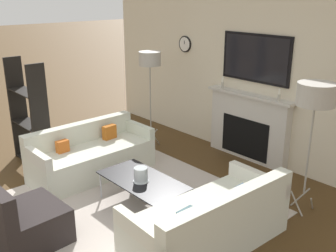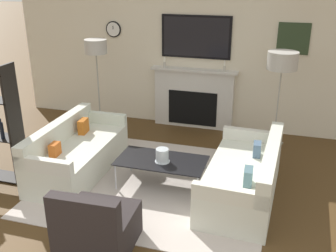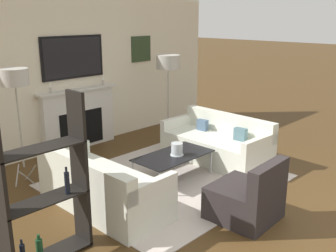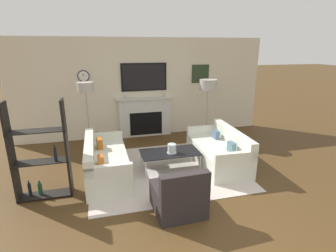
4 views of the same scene
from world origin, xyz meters
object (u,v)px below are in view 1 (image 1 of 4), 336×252
at_px(hurricane_candle, 141,175).
at_px(shelf_unit, 29,118).
at_px(armchair, 24,223).
at_px(couch_right, 209,223).
at_px(floor_lamp_left, 150,60).
at_px(floor_lamp_right, 316,96).
at_px(coffee_table, 143,181).
at_px(couch_left, 91,157).

xyz_separation_m(hurricane_candle, shelf_unit, (-2.34, -0.39, 0.28)).
xyz_separation_m(armchair, hurricane_candle, (0.28, 1.40, 0.21)).
height_order(couch_right, hurricane_candle, couch_right).
xyz_separation_m(couch_right, shelf_unit, (-3.43, -0.47, 0.48)).
relative_size(armchair, shelf_unit, 0.47).
bearing_deg(shelf_unit, couch_right, 7.73).
distance_m(hurricane_candle, floor_lamp_left, 2.46).
distance_m(couch_right, floor_lamp_right, 1.91).
distance_m(couch_right, hurricane_candle, 1.11).
bearing_deg(hurricane_candle, shelf_unit, -170.57).
bearing_deg(floor_lamp_left, armchair, -65.01).
bearing_deg(armchair, shelf_unit, 153.95).
relative_size(armchair, coffee_table, 0.65).
distance_m(floor_lamp_left, shelf_unit, 2.17).
distance_m(couch_right, floor_lamp_left, 3.32).
bearing_deg(armchair, couch_right, 47.21).
distance_m(couch_left, couch_right, 2.41).
height_order(hurricane_candle, floor_lamp_left, floor_lamp_left).
bearing_deg(floor_lamp_right, couch_left, -152.24).
height_order(couch_left, floor_lamp_left, floor_lamp_left).
distance_m(armchair, floor_lamp_right, 3.57).
relative_size(coffee_table, floor_lamp_right, 0.72).
bearing_deg(coffee_table, shelf_unit, -169.40).
bearing_deg(couch_left, floor_lamp_left, 102.18).
distance_m(couch_left, floor_lamp_left, 1.93).
bearing_deg(shelf_unit, hurricane_candle, 9.43).
height_order(couch_right, floor_lamp_right, floor_lamp_right).
bearing_deg(couch_right, floor_lamp_right, 78.06).
xyz_separation_m(couch_left, armchair, (1.05, -1.48, -0.02)).
bearing_deg(coffee_table, couch_right, 1.62).
xyz_separation_m(armchair, shelf_unit, (-2.06, 1.01, 0.50)).
height_order(hurricane_candle, shelf_unit, shelf_unit).
distance_m(hurricane_candle, shelf_unit, 2.39).
relative_size(armchair, hurricane_candle, 3.94).
bearing_deg(couch_left, armchair, -54.70).
height_order(couch_right, shelf_unit, shelf_unit).
xyz_separation_m(hurricane_candle, floor_lamp_left, (-1.63, 1.51, 1.06)).
height_order(armchair, shelf_unit, shelf_unit).
height_order(coffee_table, hurricane_candle, hurricane_candle).
bearing_deg(hurricane_candle, floor_lamp_left, 137.30).
bearing_deg(couch_left, coffee_table, -1.51).
distance_m(coffee_table, shelf_unit, 2.39).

